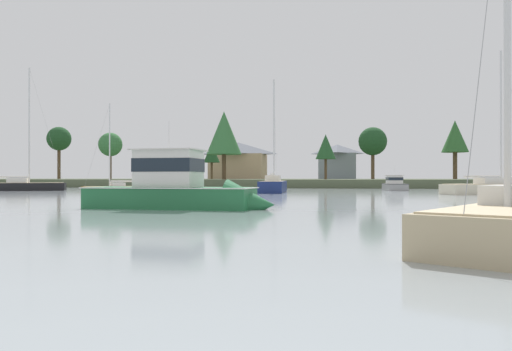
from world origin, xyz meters
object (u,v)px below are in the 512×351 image
at_px(cruiser_green, 186,195).
at_px(sailboat_black, 22,188).
at_px(cruiser_grey, 394,187).
at_px(sailboat_orange, 115,191).
at_px(sailboat_cream, 494,191).
at_px(sailboat_navy, 273,189).

relative_size(cruiser_green, sailboat_black, 0.64).
xyz_separation_m(cruiser_green, sailboat_black, (-30.62, 30.00, -0.40)).
bearing_deg(sailboat_black, cruiser_green, -44.42).
bearing_deg(cruiser_grey, cruiser_green, -109.61).
distance_m(sailboat_orange, sailboat_cream, 37.44).
relative_size(cruiser_grey, sailboat_black, 0.46).
bearing_deg(sailboat_navy, sailboat_black, 177.94).
height_order(cruiser_green, sailboat_orange, sailboat_orange).
bearing_deg(sailboat_black, sailboat_orange, -22.60).
relative_size(cruiser_grey, sailboat_navy, 0.54).
xyz_separation_m(sailboat_orange, sailboat_cream, (37.40, 1.82, 0.08)).
bearing_deg(sailboat_black, sailboat_navy, -2.06).
bearing_deg(cruiser_green, sailboat_navy, 89.07).
distance_m(sailboat_black, sailboat_navy, 31.11).
xyz_separation_m(cruiser_grey, sailboat_navy, (-13.66, -10.77, -0.12)).
height_order(cruiser_green, sailboat_cream, sailboat_cream).
distance_m(cruiser_green, sailboat_black, 42.87).
height_order(cruiser_grey, sailboat_cream, sailboat_cream).
bearing_deg(sailboat_navy, cruiser_grey, 38.25).
bearing_deg(cruiser_grey, sailboat_orange, -151.66).
distance_m(cruiser_grey, sailboat_navy, 17.40).
distance_m(sailboat_black, sailboat_orange, 16.42).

